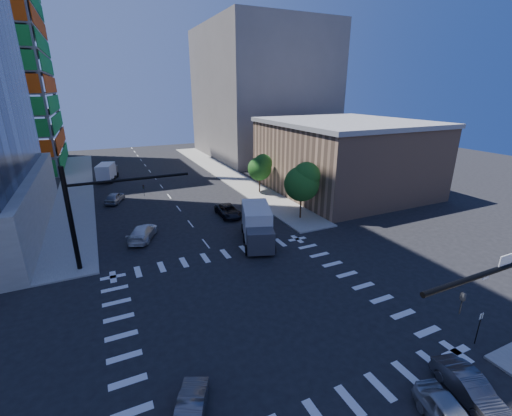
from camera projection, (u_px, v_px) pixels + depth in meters
ground at (256, 308)px, 24.51m from camera, size 160.00×160.00×0.00m
road_markings at (256, 308)px, 24.51m from camera, size 20.00×20.00×0.01m
sidewalk_ne at (225, 173)px, 63.70m from camera, size 5.00×60.00×0.15m
sidewalk_nw at (76, 189)px, 53.66m from camera, size 5.00×60.00×0.15m
commercial_building at (344, 156)px, 51.62m from camera, size 20.50×22.50×10.60m
bg_building_ne at (261, 93)px, 77.78m from camera, size 24.00×30.00×28.00m
signal_mast_nw at (89, 208)px, 28.52m from camera, size 10.20×0.40×9.00m
tree_south at (303, 181)px, 39.93m from camera, size 4.16×4.16×6.82m
tree_north at (261, 167)px, 50.54m from camera, size 3.54×3.52×5.78m
no_parking_sign at (479, 325)px, 20.66m from camera, size 0.30×0.06×2.20m
car_nb_right at (469, 388)px, 17.17m from camera, size 2.25×4.29×1.34m
car_nb_far at (228, 211)px, 42.13m from camera, size 2.30×4.91×1.36m
car_sb_near at (143, 232)px, 35.62m from camera, size 3.99×5.53×1.49m
car_sb_mid at (115, 197)px, 47.17m from camera, size 3.25×4.62×1.46m
car_sb_cross at (192, 407)px, 16.21m from camera, size 2.66×3.89×1.21m
box_truck_near at (257, 229)px, 34.41m from camera, size 4.96×7.34×3.55m
box_truck_far at (108, 173)px, 58.69m from camera, size 3.88×6.12×2.98m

